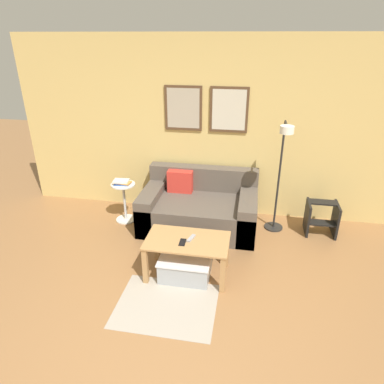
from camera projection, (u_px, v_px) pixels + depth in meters
name	position (u px, v px, depth m)	size (l,w,h in m)	color
ground_plane	(153.00, 368.00, 2.84)	(16.00, 16.00, 0.00)	olive
wall_back	(205.00, 129.00, 4.91)	(5.60, 0.09, 2.55)	#D6B76B
area_rug	(166.00, 305.00, 3.49)	(1.01, 0.81, 0.01)	#A39989
couch	(199.00, 208.00, 4.86)	(1.59, 0.99, 0.77)	brown
coffee_table	(187.00, 247.00, 3.80)	(0.92, 0.54, 0.46)	#AD7F4C
storage_bin	(186.00, 266.00, 3.87)	(0.58, 0.46, 0.26)	#9EA3A8
floor_lamp	(281.00, 169.00, 4.36)	(0.26, 0.53, 1.55)	black
side_table	(124.00, 199.00, 4.96)	(0.34, 0.34, 0.58)	silver
book_stack	(122.00, 182.00, 4.86)	(0.25, 0.19, 0.06)	#335199
remote_control	(191.00, 238.00, 3.78)	(0.04, 0.15, 0.02)	#99999E
cell_phone	(183.00, 242.00, 3.71)	(0.07, 0.14, 0.01)	black
step_stool	(321.00, 217.00, 4.67)	(0.40, 0.36, 0.45)	black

